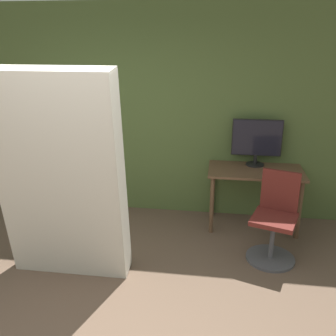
% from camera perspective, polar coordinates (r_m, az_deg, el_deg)
% --- Properties ---
extents(wall_back, '(8.00, 0.06, 2.70)m').
position_cam_1_polar(wall_back, '(4.90, -2.61, 8.34)').
color(wall_back, '#47592D').
rests_on(wall_back, ground).
extents(desk, '(1.14, 0.61, 0.76)m').
position_cam_1_polar(desk, '(4.71, 13.14, -1.56)').
color(desk, brown).
rests_on(desk, ground).
extents(monitor, '(0.61, 0.22, 0.59)m').
position_cam_1_polar(monitor, '(4.74, 13.37, 4.17)').
color(monitor, black).
rests_on(monitor, desk).
extents(office_chair, '(0.56, 0.56, 0.96)m').
position_cam_1_polar(office_chair, '(4.19, 15.91, -8.29)').
color(office_chair, '#4C4C51').
rests_on(office_chair, ground).
extents(bookshelf, '(0.74, 0.32, 1.62)m').
position_cam_1_polar(bookshelf, '(5.29, -17.52, 2.72)').
color(bookshelf, beige).
rests_on(bookshelf, ground).
extents(mattress_near, '(1.18, 0.49, 2.07)m').
position_cam_1_polar(mattress_near, '(3.63, -15.93, -1.69)').
color(mattress_near, beige).
rests_on(mattress_near, ground).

